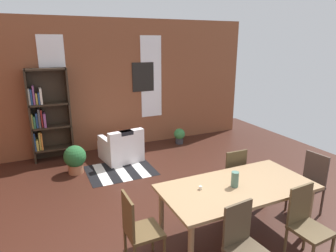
% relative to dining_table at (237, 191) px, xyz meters
% --- Properties ---
extents(ground_plane, '(9.50, 9.50, 0.00)m').
position_rel_dining_table_xyz_m(ground_plane, '(-0.71, 0.54, -0.68)').
color(ground_plane, '#371B13').
extents(back_wall_brick, '(7.62, 0.12, 3.13)m').
position_rel_dining_table_xyz_m(back_wall_brick, '(-0.71, 4.25, 0.89)').
color(back_wall_brick, brown).
rests_on(back_wall_brick, ground).
extents(window_pane_0, '(0.55, 0.02, 2.03)m').
position_rel_dining_table_xyz_m(window_pane_0, '(-1.86, 4.18, 1.04)').
color(window_pane_0, white).
extents(window_pane_1, '(0.55, 0.02, 2.03)m').
position_rel_dining_table_xyz_m(window_pane_1, '(0.45, 4.18, 1.04)').
color(window_pane_1, white).
extents(dining_table, '(2.05, 1.02, 0.75)m').
position_rel_dining_table_xyz_m(dining_table, '(0.00, 0.00, 0.00)').
color(dining_table, '#91714D').
rests_on(dining_table, ground).
extents(vase_on_table, '(0.10, 0.10, 0.21)m').
position_rel_dining_table_xyz_m(vase_on_table, '(-0.05, 0.00, 0.18)').
color(vase_on_table, '#4C7266').
rests_on(vase_on_table, dining_table).
extents(tealight_candle_0, '(0.04, 0.04, 0.04)m').
position_rel_dining_table_xyz_m(tealight_candle_0, '(-0.50, 0.12, 0.10)').
color(tealight_candle_0, silver).
rests_on(tealight_candle_0, dining_table).
extents(dining_chair_near_left, '(0.44, 0.44, 0.95)m').
position_rel_dining_table_xyz_m(dining_chair_near_left, '(-0.47, -0.74, -0.17)').
color(dining_chair_near_left, '#4A3B2A').
rests_on(dining_chair_near_left, ground).
extents(dining_chair_head_right, '(0.44, 0.44, 0.95)m').
position_rel_dining_table_xyz_m(dining_chair_head_right, '(1.40, 0.01, -0.17)').
color(dining_chair_head_right, '#46362D').
rests_on(dining_chair_head_right, ground).
extents(dining_chair_far_right, '(0.41, 0.41, 0.95)m').
position_rel_dining_table_xyz_m(dining_chair_far_right, '(0.46, 0.74, -0.17)').
color(dining_chair_far_right, '#483A24').
rests_on(dining_chair_far_right, ground).
extents(dining_chair_head_left, '(0.40, 0.40, 0.95)m').
position_rel_dining_table_xyz_m(dining_chair_head_left, '(-1.40, -0.00, -0.17)').
color(dining_chair_head_left, brown).
rests_on(dining_chair_head_left, ground).
extents(dining_chair_near_right, '(0.42, 0.42, 0.95)m').
position_rel_dining_table_xyz_m(dining_chair_near_right, '(0.46, -0.74, -0.17)').
color(dining_chair_near_right, brown).
rests_on(dining_chair_near_right, ground).
extents(bookshelf_tall, '(0.85, 0.31, 2.05)m').
position_rel_dining_table_xyz_m(bookshelf_tall, '(-2.10, 4.00, 0.36)').
color(bookshelf_tall, '#2D2319').
rests_on(bookshelf_tall, ground).
extents(armchair_white, '(0.91, 0.91, 0.75)m').
position_rel_dining_table_xyz_m(armchair_white, '(-0.65, 3.29, -0.40)').
color(armchair_white, white).
rests_on(armchair_white, ground).
extents(potted_plant_by_shelf, '(0.44, 0.44, 0.58)m').
position_rel_dining_table_xyz_m(potted_plant_by_shelf, '(-1.70, 3.00, -0.36)').
color(potted_plant_by_shelf, '#9E6042').
rests_on(potted_plant_by_shelf, ground).
extents(potted_plant_corner, '(0.29, 0.29, 0.41)m').
position_rel_dining_table_xyz_m(potted_plant_corner, '(1.04, 3.73, -0.46)').
color(potted_plant_corner, '#333338').
rests_on(potted_plant_corner, ground).
extents(striped_rug, '(1.36, 1.08, 0.01)m').
position_rel_dining_table_xyz_m(striped_rug, '(-0.85, 2.72, -0.67)').
color(striped_rug, black).
rests_on(striped_rug, ground).
extents(framed_picture, '(0.56, 0.03, 0.72)m').
position_rel_dining_table_xyz_m(framed_picture, '(0.23, 4.17, 1.06)').
color(framed_picture, black).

